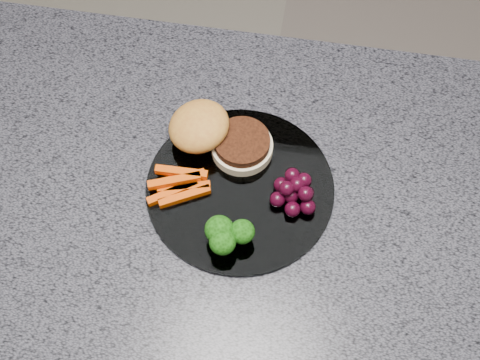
% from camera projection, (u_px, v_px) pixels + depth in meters
% --- Properties ---
extents(island_cabinet, '(1.20, 0.60, 0.86)m').
position_uv_depth(island_cabinet, '(220.00, 306.00, 1.33)').
color(island_cabinet, '#54391C').
rests_on(island_cabinet, ground).
extents(countertop, '(1.20, 0.60, 0.04)m').
position_uv_depth(countertop, '(211.00, 203.00, 0.94)').
color(countertop, '#4A4A54').
rests_on(countertop, island_cabinet).
extents(plate, '(0.26, 0.26, 0.01)m').
position_uv_depth(plate, '(240.00, 188.00, 0.92)').
color(plate, white).
rests_on(plate, countertop).
extents(burger, '(0.15, 0.10, 0.05)m').
position_uv_depth(burger, '(214.00, 135.00, 0.94)').
color(burger, beige).
rests_on(burger, plate).
extents(carrot_sticks, '(0.09, 0.07, 0.02)m').
position_uv_depth(carrot_sticks, '(179.00, 185.00, 0.91)').
color(carrot_sticks, '#D24403').
rests_on(carrot_sticks, plate).
extents(broccoli, '(0.07, 0.05, 0.05)m').
position_uv_depth(broccoli, '(227.00, 234.00, 0.86)').
color(broccoli, olive).
rests_on(broccoli, plate).
extents(grape_bunch, '(0.06, 0.07, 0.04)m').
position_uv_depth(grape_bunch, '(295.00, 191.00, 0.90)').
color(grape_bunch, black).
rests_on(grape_bunch, plate).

